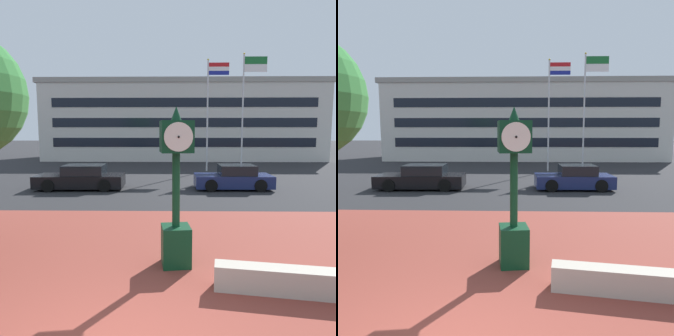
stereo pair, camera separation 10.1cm
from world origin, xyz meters
The scene contains 8 objects.
plaza_brick_paving centered at (0.00, 2.14, 0.00)m, with size 44.00×12.28×0.01m, color brown.
planter_wall centered at (3.26, 2.20, 0.25)m, with size 3.20×0.40×0.50m, color #ADA393.
street_clock centered at (0.94, 3.48, 1.70)m, with size 0.77×0.82×3.57m.
car_street_mid centered at (-3.98, 12.87, 0.57)m, with size 4.59×2.03×1.28m.
car_street_far centered at (4.07, 13.00, 0.57)m, with size 4.02×1.92×1.28m.
flagpole_primary centered at (3.62, 20.51, 4.93)m, with size 1.63×0.14×8.38m.
flagpole_secondary centered at (6.31, 20.51, 5.33)m, with size 1.78×0.14×8.80m.
civic_building centered at (1.90, 32.65, 4.16)m, with size 29.49×10.32×8.29m.
Camera 1 is at (0.88, -3.33, 3.03)m, focal length 33.31 mm.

